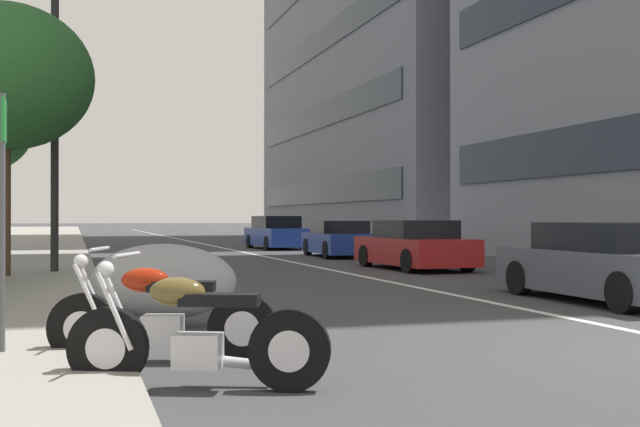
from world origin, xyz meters
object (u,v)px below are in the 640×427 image
at_px(motorcycle_mid_row, 161,282).
at_px(car_approaching_light, 414,246).
at_px(car_lead_in_lane, 339,240).
at_px(parking_sign_by_curb, 3,196).
at_px(street_tree_mid_sidewalk, 6,77).
at_px(motorcycle_far_end_row, 160,318).
at_px(motorcycle_by_sign_pole, 195,337).
at_px(street_lamp_with_banners, 68,49).
at_px(car_mid_block_traffic, 611,264).
at_px(car_far_down_avenue, 276,233).

relative_size(motorcycle_mid_row, car_approaching_light, 0.48).
distance_m(car_lead_in_lane, parking_sign_by_curb, 21.00).
bearing_deg(motorcycle_mid_row, street_tree_mid_sidewalk, -48.97).
distance_m(motorcycle_far_end_row, motorcycle_mid_row, 2.48).
bearing_deg(motorcycle_mid_row, car_lead_in_lane, -92.45).
height_order(motorcycle_by_sign_pole, motorcycle_mid_row, motorcycle_by_sign_pole).
relative_size(motorcycle_far_end_row, street_lamp_with_banners, 0.24).
distance_m(motorcycle_mid_row, car_mid_block_traffic, 7.48).
distance_m(motorcycle_mid_row, street_lamp_with_banners, 10.33).
relative_size(motorcycle_mid_row, parking_sign_by_curb, 0.86).
height_order(motorcycle_far_end_row, car_mid_block_traffic, car_mid_block_traffic).
bearing_deg(car_lead_in_lane, motorcycle_far_end_row, 158.91).
relative_size(motorcycle_by_sign_pole, street_tree_mid_sidewalk, 0.35).
bearing_deg(motorcycle_by_sign_pole, motorcycle_mid_row, -69.73).
bearing_deg(street_tree_mid_sidewalk, street_lamp_with_banners, -46.27).
relative_size(motorcycle_by_sign_pole, car_far_down_avenue, 0.44).
distance_m(motorcycle_by_sign_pole, parking_sign_by_curb, 2.45).
relative_size(car_approaching_light, street_lamp_with_banners, 0.49).
xyz_separation_m(motorcycle_far_end_row, motorcycle_mid_row, (2.46, -0.27, 0.15)).
height_order(motorcycle_by_sign_pole, street_lamp_with_banners, street_lamp_with_banners).
bearing_deg(street_tree_mid_sidewalk, car_lead_in_lane, -51.07).
bearing_deg(car_approaching_light, car_far_down_avenue, -1.22).
bearing_deg(car_mid_block_traffic, parking_sign_by_curb, 110.00).
distance_m(car_mid_block_traffic, street_tree_mid_sidewalk, 12.75).
height_order(motorcycle_mid_row, car_far_down_avenue, car_far_down_avenue).
height_order(motorcycle_by_sign_pole, parking_sign_by_curb, parking_sign_by_curb).
height_order(car_lead_in_lane, parking_sign_by_curb, parking_sign_by_curb).
distance_m(car_far_down_avenue, street_tree_mid_sidewalk, 19.23).
height_order(motorcycle_by_sign_pole, car_far_down_avenue, car_far_down_avenue).
bearing_deg(car_approaching_light, parking_sign_by_curb, 138.96).
distance_m(car_approaching_light, street_tree_mid_sidewalk, 11.00).
height_order(street_lamp_with_banners, street_tree_mid_sidewalk, street_lamp_with_banners).
relative_size(motorcycle_mid_row, car_lead_in_lane, 0.49).
bearing_deg(car_far_down_avenue, motorcycle_by_sign_pole, 162.31).
distance_m(car_mid_block_traffic, car_far_down_avenue, 23.06).
distance_m(car_lead_in_lane, car_far_down_avenue, 7.54).
height_order(motorcycle_by_sign_pole, street_tree_mid_sidewalk, street_tree_mid_sidewalk).
xyz_separation_m(car_mid_block_traffic, car_approaching_light, (8.55, -0.32, -0.01)).
relative_size(motorcycle_far_end_row, car_approaching_light, 0.50).
bearing_deg(car_mid_block_traffic, motorcycle_by_sign_pole, 122.40).
height_order(motorcycle_mid_row, street_tree_mid_sidewalk, street_tree_mid_sidewalk).
distance_m(car_lead_in_lane, street_tree_mid_sidewalk, 13.97).
relative_size(motorcycle_by_sign_pole, motorcycle_mid_row, 0.99).
height_order(car_mid_block_traffic, car_lead_in_lane, car_mid_block_traffic).
xyz_separation_m(motorcycle_by_sign_pole, car_mid_block_traffic, (4.55, -7.56, 0.20)).
relative_size(motorcycle_far_end_row, car_far_down_avenue, 0.46).
relative_size(car_lead_in_lane, street_tree_mid_sidewalk, 0.73).
bearing_deg(parking_sign_by_curb, motorcycle_far_end_row, -97.22).
bearing_deg(car_mid_block_traffic, motorcycle_mid_row, 97.48).
xyz_separation_m(motorcycle_far_end_row, street_tree_mid_sidewalk, (10.34, 2.20, 3.99)).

